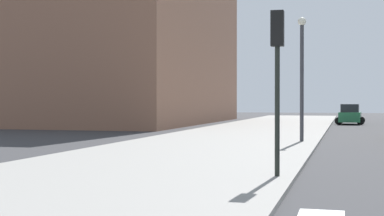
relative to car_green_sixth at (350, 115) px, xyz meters
name	(u,v)px	position (x,y,z in m)	size (l,w,h in m)	color
sidewalk_kerb_west	(207,147)	(-6.76, -31.72, -0.86)	(10.00, 120.00, 0.15)	gray
low_rise_brick_west	(134,43)	(-22.09, -1.80, 7.56)	(16.00, 32.00, 16.99)	brown
car_green_sixth	(350,115)	(0.00, 0.00, 0.00)	(2.94, 4.57, 2.00)	#236B42
traffic_light_far_corner	(277,60)	(-2.25, -41.76, 2.49)	(0.36, 0.41, 4.65)	black
street_lamp	(302,67)	(-2.65, -27.49, 3.13)	(0.44, 0.44, 6.55)	#38383D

